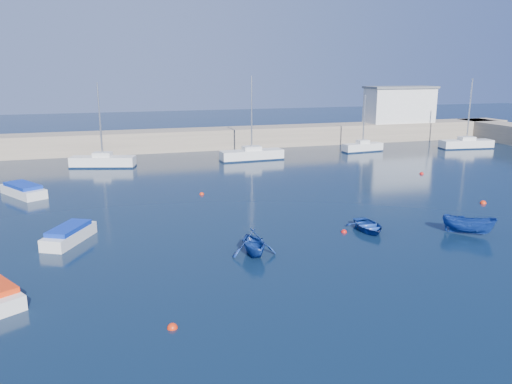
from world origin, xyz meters
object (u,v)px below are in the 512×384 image
object	(u,v)px
sailboat_5	(103,161)
sailboat_7	(363,147)
dinghy_right	(469,225)
dinghy_center	(368,226)
harbor_office	(400,105)
motorboat_2	(23,190)
sailboat_6	(252,155)
dinghy_left	(254,242)
sailboat_8	(466,144)
motorboat_1	(69,234)

from	to	relation	value
sailboat_5	sailboat_7	size ratio (longest dim) A/B	1.24
sailboat_7	dinghy_right	bearing A→B (deg)	156.82
sailboat_5	dinghy_center	world-z (taller)	sailboat_5
harbor_office	motorboat_2	size ratio (longest dim) A/B	1.94
sailboat_5	sailboat_6	size ratio (longest dim) A/B	0.93
motorboat_2	dinghy_right	xyz separation A→B (m)	(28.69, -19.39, 0.14)
sailboat_6	dinghy_center	size ratio (longest dim) A/B	3.03
sailboat_6	motorboat_2	distance (m)	25.49
motorboat_2	dinghy_right	bearing A→B (deg)	-66.00
motorboat_2	sailboat_6	bearing A→B (deg)	-7.20
sailboat_7	dinghy_center	world-z (taller)	sailboat_7
sailboat_7	dinghy_left	distance (m)	39.44
sailboat_5	sailboat_6	xyz separation A→B (m)	(16.66, -0.57, 0.00)
harbor_office	sailboat_8	world-z (taller)	sailboat_8
motorboat_1	motorboat_2	distance (m)	14.06
dinghy_center	dinghy_right	xyz separation A→B (m)	(5.74, -2.54, 0.30)
sailboat_7	dinghy_right	xyz separation A→B (m)	(-9.88, -31.77, 0.03)
sailboat_6	sailboat_8	distance (m)	30.06
sailboat_7	dinghy_center	xyz separation A→B (m)	(-15.62, -29.23, -0.27)
sailboat_6	dinghy_right	distance (m)	30.57
sailboat_7	dinghy_center	bearing A→B (deg)	145.97
dinghy_right	sailboat_5	bearing A→B (deg)	78.19
sailboat_5	motorboat_2	distance (m)	12.98
sailboat_7	sailboat_6	bearing A→B (deg)	90.39
harbor_office	motorboat_1	bearing A→B (deg)	-142.60
motorboat_1	sailboat_5	bearing A→B (deg)	112.82
dinghy_center	dinghy_left	world-z (taller)	dinghy_left
motorboat_1	dinghy_left	bearing A→B (deg)	-0.42
sailboat_6	motorboat_1	bearing A→B (deg)	139.07
sailboat_5	motorboat_1	size ratio (longest dim) A/B	2.07
sailboat_5	sailboat_8	size ratio (longest dim) A/B	0.98
sailboat_5	motorboat_2	bearing A→B (deg)	166.01
dinghy_right	harbor_office	bearing A→B (deg)	15.37
sailboat_6	dinghy_left	world-z (taller)	sailboat_6
sailboat_6	sailboat_8	bearing A→B (deg)	-92.73
sailboat_5	dinghy_center	distance (m)	32.56
sailboat_8	dinghy_right	size ratio (longest dim) A/B	2.83
sailboat_6	sailboat_8	size ratio (longest dim) A/B	1.05
motorboat_1	dinghy_left	xyz separation A→B (m)	(10.16, -5.47, 0.30)
sailboat_5	motorboat_1	distance (m)	24.72
sailboat_8	dinghy_center	distance (m)	40.96
dinghy_left	dinghy_right	world-z (taller)	dinghy_left
sailboat_7	motorboat_2	size ratio (longest dim) A/B	1.40
sailboat_5	dinghy_center	size ratio (longest dim) A/B	2.83
sailboat_7	motorboat_1	bearing A→B (deg)	121.03
sailboat_5	dinghy_left	distance (m)	31.14
harbor_office	sailboat_6	distance (m)	28.25
harbor_office	sailboat_6	world-z (taller)	sailboat_6
sailboat_6	motorboat_1	size ratio (longest dim) A/B	2.22
harbor_office	sailboat_5	bearing A→B (deg)	-167.27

